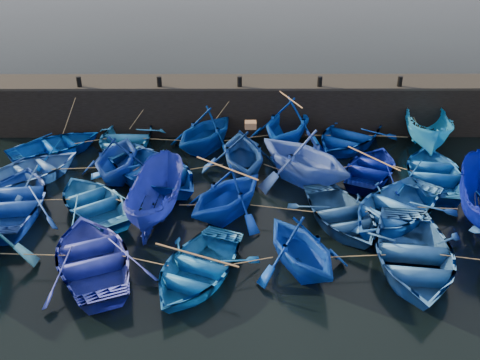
{
  "coord_description": "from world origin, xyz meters",
  "views": [
    {
      "loc": [
        -0.06,
        -16.2,
        10.94
      ],
      "look_at": [
        0.0,
        3.2,
        0.7
      ],
      "focal_mm": 40.0,
      "sensor_mm": 36.0,
      "label": 1
    }
  ],
  "objects_px": {
    "boat_8": "(153,171)",
    "wooden_crate": "(251,125)",
    "boat_0": "(56,145)",
    "boat_13": "(14,200)"
  },
  "relations": [
    {
      "from": "boat_8",
      "to": "boat_0",
      "type": "bearing_deg",
      "value": 107.8
    },
    {
      "from": "wooden_crate",
      "to": "boat_13",
      "type": "bearing_deg",
      "value": -161.2
    },
    {
      "from": "boat_0",
      "to": "boat_8",
      "type": "bearing_deg",
      "value": -158.28
    },
    {
      "from": "boat_13",
      "to": "wooden_crate",
      "type": "bearing_deg",
      "value": -167.9
    },
    {
      "from": "boat_8",
      "to": "wooden_crate",
      "type": "distance_m",
      "value": 4.64
    },
    {
      "from": "boat_0",
      "to": "boat_13",
      "type": "bearing_deg",
      "value": 142.5
    },
    {
      "from": "boat_13",
      "to": "wooden_crate",
      "type": "xyz_separation_m",
      "value": [
        9.25,
        3.15,
        1.86
      ]
    },
    {
      "from": "boat_13",
      "to": "boat_0",
      "type": "bearing_deg",
      "value": -96.41
    },
    {
      "from": "boat_8",
      "to": "boat_13",
      "type": "xyz_separation_m",
      "value": [
        -5.06,
        -2.41,
        -0.04
      ]
    },
    {
      "from": "boat_8",
      "to": "boat_13",
      "type": "distance_m",
      "value": 5.6
    }
  ]
}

